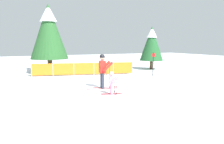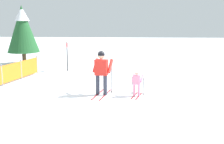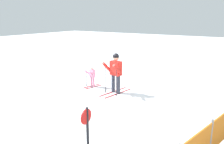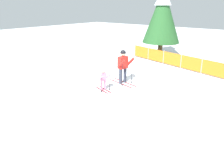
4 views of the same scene
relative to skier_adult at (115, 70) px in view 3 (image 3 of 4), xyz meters
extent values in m
plane|color=white|center=(-0.18, 0.27, -1.00)|extent=(60.00, 60.00, 0.00)
cube|color=maroon|center=(0.01, 0.15, -0.99)|extent=(1.56, 0.36, 0.02)
cube|color=maroon|center=(-0.05, -0.14, -0.99)|extent=(1.56, 0.36, 0.02)
cylinder|color=#333847|center=(0.01, 0.15, -0.61)|extent=(0.15, 0.15, 0.75)
cylinder|color=#333847|center=(-0.05, -0.14, -0.61)|extent=(0.15, 0.15, 0.75)
cube|color=red|center=(-0.02, 0.00, 0.06)|extent=(0.36, 0.51, 0.58)
cylinder|color=red|center=(0.25, 0.25, 0.09)|extent=(0.53, 0.22, 0.50)
cylinder|color=red|center=(0.13, -0.33, 0.09)|extent=(0.53, 0.22, 0.50)
sphere|color=#D8AD8C|center=(-0.02, 0.00, 0.51)|extent=(0.25, 0.25, 0.25)
sphere|color=black|center=(-0.02, 0.00, 0.55)|extent=(0.26, 0.26, 0.26)
cylinder|color=black|center=(0.33, 0.25, -0.42)|extent=(0.02, 0.02, 1.17)
cylinder|color=black|center=(0.33, 0.25, -0.94)|extent=(0.07, 0.07, 0.01)
cylinder|color=black|center=(0.21, -0.36, -0.42)|extent=(0.02, 0.02, 1.17)
cylinder|color=black|center=(0.21, -0.36, -0.94)|extent=(0.07, 0.07, 0.01)
cube|color=maroon|center=(-0.12, -1.23, -0.99)|extent=(0.91, 0.30, 0.02)
cube|color=maroon|center=(-0.17, -1.41, -0.99)|extent=(0.91, 0.30, 0.02)
cylinder|color=pink|center=(-0.12, -1.23, -0.76)|extent=(0.09, 0.09, 0.44)
cylinder|color=pink|center=(-0.17, -1.41, -0.76)|extent=(0.09, 0.09, 0.44)
cube|color=pink|center=(-0.14, -1.32, -0.37)|extent=(0.23, 0.31, 0.34)
cylinder|color=pink|center=(0.04, -1.19, -0.34)|extent=(0.33, 0.15, 0.27)
cylinder|color=pink|center=(-0.06, -1.52, -0.34)|extent=(0.33, 0.15, 0.27)
sphere|color=#D8AD8C|center=(-0.14, -1.32, -0.11)|extent=(0.15, 0.15, 0.15)
sphere|color=white|center=(-0.14, -1.32, -0.08)|extent=(0.15, 0.15, 0.15)
cylinder|color=black|center=(0.08, -1.16, -0.66)|extent=(0.02, 0.02, 0.69)
cylinder|color=black|center=(0.08, -1.16, -0.94)|extent=(0.07, 0.07, 0.01)
cylinder|color=black|center=(-0.03, -1.58, -0.66)|extent=(0.02, 0.02, 0.69)
cylinder|color=black|center=(-0.03, -1.58, -0.94)|extent=(0.07, 0.07, 0.01)
cylinder|color=gray|center=(2.50, 4.06, -0.53)|extent=(0.06, 0.06, 0.93)
cube|color=orange|center=(1.83, 4.23, -0.53)|extent=(1.35, 0.36, 0.79)
cylinder|color=red|center=(4.67, 2.30, 0.42)|extent=(0.28, 0.03, 0.28)
camera|label=1|loc=(-4.08, -9.81, 1.21)|focal=35.00mm
camera|label=2|loc=(-10.30, -0.97, 1.93)|focal=45.00mm
camera|label=3|loc=(7.37, 4.57, 2.11)|focal=35.00mm
camera|label=4|loc=(6.09, -8.31, 2.72)|focal=35.00mm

